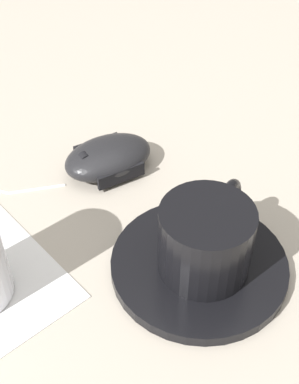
# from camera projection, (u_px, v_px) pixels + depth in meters

# --- Properties ---
(ground_plane) EXTENTS (3.00, 3.00, 0.00)m
(ground_plane) POSITION_uv_depth(u_px,v_px,m) (86.00, 279.00, 0.47)
(ground_plane) COLOR #B2A899
(saucer) EXTENTS (0.16, 0.16, 0.01)m
(saucer) POSITION_uv_depth(u_px,v_px,m) (199.00, 265.00, 0.47)
(saucer) COLOR black
(saucer) RESTS_ON ground
(coffee_cup) EXTENTS (0.10, 0.08, 0.06)m
(coffee_cup) POSITION_uv_depth(u_px,v_px,m) (207.00, 238.00, 0.45)
(coffee_cup) COLOR black
(coffee_cup) RESTS_ON saucer
(computer_mouse) EXTENTS (0.10, 0.07, 0.03)m
(computer_mouse) POSITION_uv_depth(u_px,v_px,m) (108.00, 157.00, 0.57)
(computer_mouse) COLOR black
(computer_mouse) RESTS_ON ground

